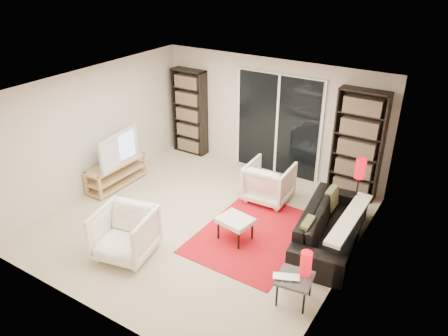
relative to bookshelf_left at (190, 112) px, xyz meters
The scene contains 20 objects.
floor 3.19m from the bookshelf_left, 50.10° to the right, with size 5.00×5.00×0.00m, color beige.
wall_back 1.97m from the bookshelf_left, ahead, with size 5.00×0.02×2.40m, color beige.
wall_front 5.22m from the bookshelf_left, 68.02° to the right, with size 5.00×0.02×2.40m, color beige.
wall_left 2.41m from the bookshelf_left, 103.27° to the right, with size 0.02×5.00×2.40m, color beige.
wall_right 5.03m from the bookshelf_left, 27.66° to the right, with size 0.02×5.00×2.40m, color beige.
ceiling 3.36m from the bookshelf_left, 50.10° to the right, with size 5.00×5.00×0.02m, color white.
sliding_door 2.16m from the bookshelf_left, ahead, with size 1.92×0.08×2.16m.
bookshelf_left is the anchor object (origin of this frame).
bookshelf_right 3.85m from the bookshelf_left, ahead, with size 0.90×0.30×2.10m.
tv_stand 2.27m from the bookshelf_left, 97.64° to the right, with size 0.43×1.34×0.50m.
tv 2.16m from the bookshelf_left, 97.11° to the right, with size 1.13×0.15×0.65m, color black.
rug 3.76m from the bookshelf_left, 36.96° to the right, with size 1.68×2.27×0.01m, color red.
sofa 4.45m from the bookshelf_left, 23.07° to the right, with size 2.17×0.85×0.63m, color black.
armchair_back 2.83m from the bookshelf_left, 21.71° to the right, with size 0.80×0.83×0.75m, color white.
armchair_front 4.04m from the bookshelf_left, 68.59° to the right, with size 0.84×0.86×0.78m, color white.
ottoman 3.70m from the bookshelf_left, 42.52° to the right, with size 0.60×0.52×0.40m.
side_table 5.26m from the bookshelf_left, 38.59° to the right, with size 0.52×0.52×0.40m.
laptop 5.28m from the bookshelf_left, 40.13° to the right, with size 0.35×0.23×0.03m, color silver.
table_lamp 5.22m from the bookshelf_left, 36.83° to the right, with size 0.16×0.16×0.35m, color red.
floor_lamp 4.32m from the bookshelf_left, 13.55° to the right, with size 0.19×0.19×1.26m.
Camera 1 is at (3.74, -5.26, 4.30)m, focal length 35.00 mm.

